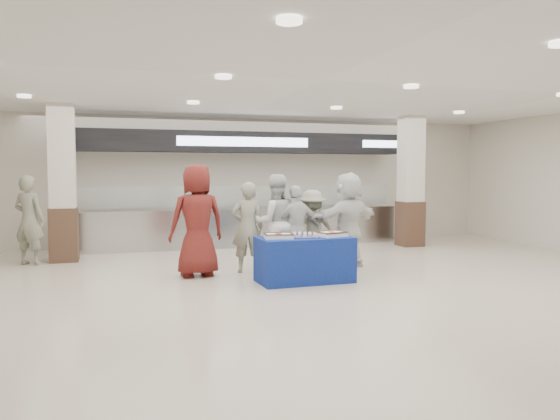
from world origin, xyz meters
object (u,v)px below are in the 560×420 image
object	(u,v)px
civilian_maroon	(197,220)
soldier_a	(248,227)
cupcake_tray	(305,235)
chef_tall	(275,223)
civilian_white	(348,220)
chef_short	(296,229)
sheet_cake_right	(331,233)
soldier_bg	(29,220)
soldier_b	(312,229)
sheet_cake_left	(278,235)
display_table	(305,260)

from	to	relation	value
civilian_maroon	soldier_a	bearing A→B (deg)	179.40
cupcake_tray	soldier_a	distance (m)	1.33
soldier_a	chef_tall	distance (m)	0.53
cupcake_tray	civilian_white	bearing A→B (deg)	40.46
chef_short	sheet_cake_right	bearing A→B (deg)	101.47
chef_tall	soldier_bg	distance (m)	4.90
soldier_a	civilian_white	xyz separation A→B (m)	(1.96, -0.05, 0.09)
soldier_b	soldier_bg	bearing A→B (deg)	-23.08
sheet_cake_left	civilian_maroon	world-z (taller)	civilian_maroon
sheet_cake_left	chef_short	bearing A→B (deg)	56.60
display_table	chef_short	xyz separation A→B (m)	(0.18, 0.95, 0.42)
civilian_maroon	sheet_cake_left	bearing A→B (deg)	130.71
sheet_cake_left	soldier_b	size ratio (longest dim) A/B	0.34
civilian_maroon	soldier_bg	xyz separation A→B (m)	(-2.98, 2.20, -0.10)
display_table	civilian_white	bearing A→B (deg)	38.23
soldier_a	chef_short	size ratio (longest dim) A/B	1.04
chef_short	soldier_bg	size ratio (longest dim) A/B	0.89
display_table	sheet_cake_right	world-z (taller)	sheet_cake_right
chef_tall	soldier_bg	size ratio (longest dim) A/B	1.01
display_table	civilian_maroon	bearing A→B (deg)	146.36
soldier_b	civilian_white	bearing A→B (deg)	165.75
civilian_maroon	soldier_bg	size ratio (longest dim) A/B	1.11
display_table	chef_tall	xyz separation A→B (m)	(-0.17, 1.12, 0.52)
display_table	soldier_b	world-z (taller)	soldier_b
sheet_cake_left	cupcake_tray	bearing A→B (deg)	2.58
chef_tall	soldier_b	world-z (taller)	chef_tall
soldier_a	chef_short	world-z (taller)	soldier_a
cupcake_tray	chef_tall	world-z (taller)	chef_tall
display_table	chef_short	bearing A→B (deg)	77.13
soldier_bg	display_table	bearing A→B (deg)	175.96
sheet_cake_left	soldier_bg	bearing A→B (deg)	142.23
civilian_maroon	cupcake_tray	bearing A→B (deg)	140.32
sheet_cake_right	civilian_white	distance (m)	1.37
soldier_a	soldier_b	world-z (taller)	soldier_a
sheet_cake_right	display_table	bearing A→B (deg)	176.91
sheet_cake_right	chef_short	distance (m)	1.02
civilian_maroon	civilian_white	world-z (taller)	civilian_maroon
sheet_cake_right	chef_tall	size ratio (longest dim) A/B	0.31
soldier_b	chef_tall	bearing A→B (deg)	5.07
chef_short	cupcake_tray	bearing A→B (deg)	74.59
sheet_cake_right	soldier_b	distance (m)	1.25
sheet_cake_left	soldier_a	world-z (taller)	soldier_a
chef_short	sheet_cake_left	bearing A→B (deg)	51.72
sheet_cake_right	civilian_white	xyz separation A→B (m)	(0.80, 1.10, 0.12)
cupcake_tray	chef_tall	distance (m)	1.14
display_table	civilian_white	world-z (taller)	civilian_white
soldier_b	soldier_bg	size ratio (longest dim) A/B	0.84
chef_tall	civilian_white	world-z (taller)	civilian_white
civilian_white	soldier_bg	size ratio (longest dim) A/B	1.03
civilian_white	soldier_b	bearing A→B (deg)	-32.88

